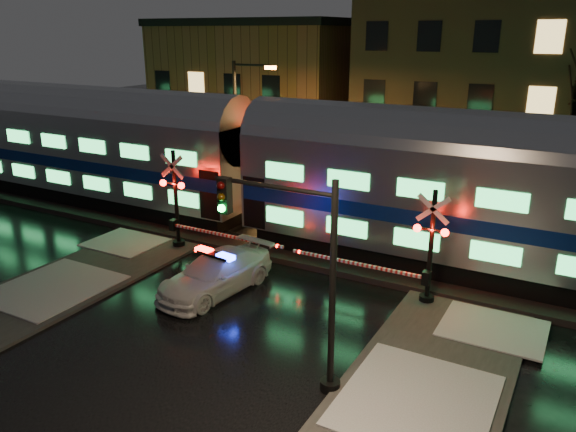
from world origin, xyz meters
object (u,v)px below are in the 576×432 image
Objects in this scene: streetlight at (240,124)px; police_car at (216,274)px; crossing_signal_right at (418,257)px; traffic_light at (300,278)px; crossing_signal_left at (182,211)px.

police_car is at bearing -61.35° from streetlight.
police_car is 11.11m from streetlight.
streetlight is at bearing 126.48° from police_car.
crossing_signal_right is 6.11m from traffic_light.
crossing_signal_right is at bearing -0.03° from crossing_signal_left.
traffic_light is 16.12m from streetlight.
streetlight is at bearing 143.05° from traffic_light.
police_car is 6.88m from crossing_signal_right.
crossing_signal_left is (-9.81, 0.00, 0.09)m from crossing_signal_right.
crossing_signal_left is 1.07× the size of traffic_light.
crossing_signal_right is 13.45m from streetlight.
crossing_signal_left reaches higher than crossing_signal_right.
crossing_signal_right is 9.81m from crossing_signal_left.
crossing_signal_left is 7.31m from streetlight.
traffic_light is (-1.31, -5.83, 1.30)m from crossing_signal_right.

